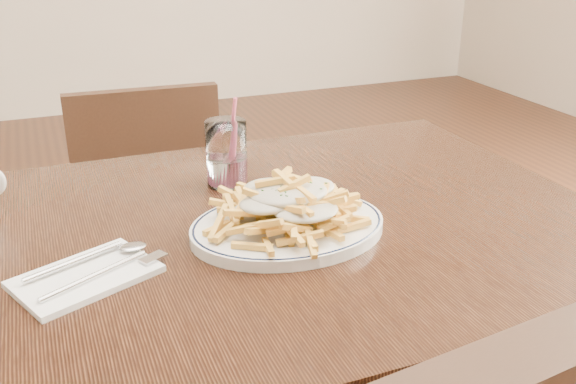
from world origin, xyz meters
name	(u,v)px	position (x,y,z in m)	size (l,w,h in m)	color
table	(243,269)	(0.00, 0.00, 0.67)	(1.20, 0.80, 0.75)	black
chair_far	(148,206)	(-0.03, 0.78, 0.46)	(0.40, 0.40, 0.82)	black
fries_plate	(288,227)	(0.06, -0.05, 0.76)	(0.37, 0.34, 0.02)	white
loaded_fries	(288,199)	(0.06, -0.05, 0.81)	(0.28, 0.26, 0.07)	#F2B94A
napkin	(86,276)	(-0.25, -0.08, 0.75)	(0.18, 0.12, 0.01)	white
cutlery	(84,269)	(-0.25, -0.07, 0.76)	(0.20, 0.15, 0.01)	silver
water_glass	(227,157)	(0.03, 0.18, 0.80)	(0.07, 0.07, 0.16)	white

